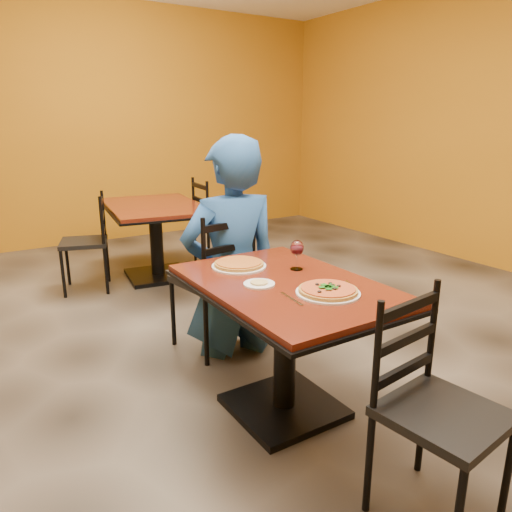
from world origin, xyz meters
TOP-DOWN VIEW (x-y plane):
  - floor at (0.00, 0.00)m, footprint 7.00×8.00m
  - wall_back at (0.00, 4.00)m, footprint 7.00×0.01m
  - table_main at (0.00, -0.50)m, footprint 0.83×1.23m
  - table_second at (0.27, 2.11)m, footprint 1.06×1.43m
  - chair_main_near at (0.08, -1.43)m, footprint 0.47×0.47m
  - chair_main_far at (0.03, 0.41)m, footprint 0.51×0.51m
  - chair_second_left at (-0.43, 2.11)m, footprint 0.51×0.51m
  - chair_second_right at (0.97, 2.11)m, footprint 0.46×0.46m
  - diner at (0.13, 0.31)m, footprint 0.75×0.54m
  - plate_main at (0.07, -0.75)m, footprint 0.31×0.31m
  - pizza_main at (0.07, -0.75)m, footprint 0.28×0.28m
  - plate_far at (-0.07, -0.14)m, footprint 0.31×0.31m
  - pizza_far at (-0.07, -0.14)m, footprint 0.28×0.28m
  - side_plate at (-0.14, -0.47)m, footprint 0.16×0.16m
  - dip at (-0.14, -0.47)m, footprint 0.09×0.09m
  - wine_glass at (0.18, -0.35)m, footprint 0.08×0.08m
  - fork at (-0.12, -0.72)m, footprint 0.03×0.19m
  - knife at (0.23, -0.75)m, footprint 0.10×0.20m

SIDE VIEW (x-z plane):
  - floor at x=0.00m, z-range -0.01..0.01m
  - chair_second_left at x=-0.43m, z-range 0.00..0.91m
  - chair_main_near at x=0.08m, z-range 0.00..0.92m
  - chair_second_right at x=0.97m, z-range 0.00..0.97m
  - chair_main_far at x=0.03m, z-range 0.00..0.99m
  - table_main at x=0.00m, z-range 0.18..0.93m
  - table_second at x=0.27m, z-range 0.19..0.94m
  - diner at x=0.13m, z-range 0.00..1.47m
  - fork at x=-0.12m, z-range 0.75..0.75m
  - knife at x=0.23m, z-range 0.75..0.75m
  - plate_main at x=0.07m, z-range 0.75..0.76m
  - plate_far at x=-0.07m, z-range 0.75..0.76m
  - side_plate at x=-0.14m, z-range 0.75..0.76m
  - dip at x=-0.14m, z-range 0.76..0.77m
  - pizza_main at x=0.07m, z-range 0.76..0.78m
  - pizza_far at x=-0.07m, z-range 0.76..0.78m
  - wine_glass at x=0.18m, z-range 0.75..0.93m
  - wall_back at x=0.00m, z-range 0.00..3.00m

